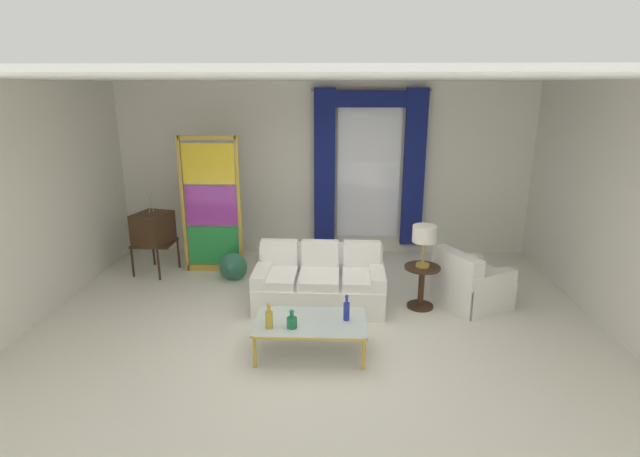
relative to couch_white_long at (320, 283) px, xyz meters
name	(u,v)px	position (x,y,z in m)	size (l,w,h in m)	color
ground_plane	(317,329)	(0.00, -0.76, -0.30)	(16.00, 16.00, 0.00)	silver
wall_rear	(324,170)	(0.00, 2.30, 1.20)	(8.00, 0.12, 3.00)	white
wall_left	(40,199)	(-3.66, -0.16, 1.20)	(0.12, 7.00, 3.00)	white
wall_right	(609,204)	(3.66, -0.16, 1.20)	(0.12, 7.00, 3.00)	white
ceiling_slab	(320,78)	(0.00, 0.04, 2.72)	(8.00, 7.60, 0.04)	white
curtained_window	(369,158)	(0.78, 2.13, 1.44)	(2.00, 0.17, 2.70)	white
couch_white_long	(320,283)	(0.00, 0.00, 0.00)	(1.77, 0.95, 0.86)	white
coffee_table	(310,323)	(-0.06, -1.33, 0.07)	(1.25, 0.71, 0.41)	silver
bottle_blue_decanter	(269,318)	(-0.49, -1.52, 0.22)	(0.08, 0.08, 0.30)	gold
bottle_crystal_tall	(346,310)	(0.35, -1.30, 0.23)	(0.07, 0.07, 0.30)	navy
bottle_amber_squat	(292,321)	(-0.25, -1.50, 0.18)	(0.11, 0.11, 0.21)	#196B3D
vintage_tv	(153,229)	(-2.70, 1.08, 0.42)	(0.64, 0.70, 1.35)	#382314
armchair_white	(469,286)	(2.06, 0.02, -0.02)	(1.10, 1.09, 0.80)	white
stained_glass_divider	(211,208)	(-1.77, 1.18, 0.75)	(0.95, 0.05, 2.20)	gold
peacock_figurine	(232,269)	(-1.39, 0.71, -0.08)	(0.44, 0.60, 0.50)	beige
round_side_table	(421,283)	(1.39, -0.08, 0.05)	(0.48, 0.48, 0.59)	#382314
table_lamp_brass	(424,236)	(1.39, -0.08, 0.72)	(0.32, 0.32, 0.57)	#B29338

